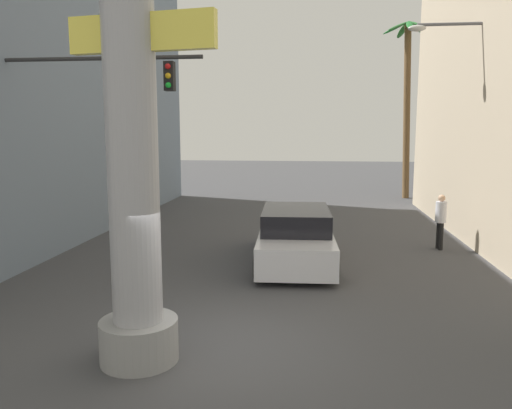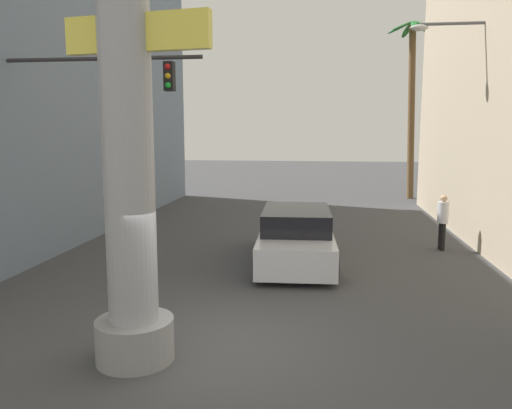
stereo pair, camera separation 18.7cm
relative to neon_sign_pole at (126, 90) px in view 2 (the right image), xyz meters
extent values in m
plane|color=#424244|center=(1.29, 10.78, -4.40)|extent=(89.67, 89.67, 0.00)
cylinder|color=#9E9EA3|center=(-0.01, 0.00, -0.18)|extent=(0.80, 0.80, 8.44)
cylinder|color=gray|center=(-0.01, 0.00, -4.05)|extent=(1.28, 1.28, 0.70)
cube|color=#F2E04C|center=(0.19, 0.00, 0.83)|extent=(2.39, 0.52, 0.56)
cylinder|color=#59595E|center=(8.01, 9.26, -0.79)|extent=(0.16, 0.16, 7.22)
cylinder|color=#59595E|center=(6.98, 9.26, 2.66)|extent=(2.07, 0.10, 0.10)
ellipsoid|color=beige|center=(5.94, 9.26, 2.56)|extent=(0.56, 0.28, 0.20)
cylinder|color=#333333|center=(-2.66, 4.57, 1.13)|extent=(5.54, 0.10, 0.10)
cube|color=black|center=(-0.72, 4.57, 0.68)|extent=(0.24, 0.24, 0.70)
sphere|color=red|center=(-0.72, 4.44, 0.90)|extent=(0.14, 0.14, 0.14)
sphere|color=yellow|center=(-0.72, 4.44, 0.68)|extent=(0.14, 0.14, 0.14)
sphere|color=green|center=(-0.72, 4.44, 0.46)|extent=(0.14, 0.14, 0.14)
cylinder|color=black|center=(1.25, 8.39, -4.08)|extent=(0.25, 0.65, 0.64)
cylinder|color=black|center=(3.19, 8.49, -4.08)|extent=(0.25, 0.65, 0.64)
cylinder|color=black|center=(1.42, 4.76, -4.08)|extent=(0.25, 0.65, 0.64)
cylinder|color=black|center=(3.36, 4.85, -4.08)|extent=(0.25, 0.65, 0.64)
cube|color=silver|center=(2.31, 6.62, -3.84)|extent=(2.29, 5.29, 0.80)
cube|color=black|center=(2.31, 6.62, -3.14)|extent=(2.01, 2.95, 0.60)
cylinder|color=brown|center=(-5.69, 18.44, 0.34)|extent=(0.52, 0.43, 9.49)
ellipsoid|color=#2F662D|center=(-4.81, 18.39, 4.85)|extent=(1.59, 0.41, 0.86)
ellipsoid|color=#28682D|center=(-5.17, 19.07, 4.93)|extent=(1.24, 1.58, 0.60)
ellipsoid|color=#2E612D|center=(-5.99, 19.15, 4.93)|extent=(0.98, 1.68, 0.60)
ellipsoid|color=#24632D|center=(-6.38, 18.82, 4.93)|extent=(1.59, 1.20, 0.62)
ellipsoid|color=#2D612D|center=(-6.40, 17.94, 4.89)|extent=(1.59, 1.12, 0.73)
ellipsoid|color=#2F5C2D|center=(-5.70, 17.51, 4.83)|extent=(0.44, 1.58, 0.90)
ellipsoid|color=#265E2D|center=(-5.24, 17.62, 4.91)|extent=(1.13, 1.61, 0.67)
cylinder|color=brown|center=(7.85, 21.43, 0.35)|extent=(0.59, 0.61, 9.51)
ellipsoid|color=#2D702D|center=(8.43, 21.29, 4.92)|extent=(1.34, 0.41, 0.68)
ellipsoid|color=#1E6A2D|center=(8.26, 21.77, 4.95)|extent=(1.26, 1.16, 0.59)
ellipsoid|color=#2A732D|center=(7.54, 21.99, 4.90)|extent=(0.70, 1.35, 0.75)
ellipsoid|color=#20782D|center=(7.05, 21.50, 4.93)|extent=(1.38, 0.70, 0.66)
ellipsoid|color=#2A642D|center=(7.12, 20.96, 4.93)|extent=(1.34, 0.99, 0.64)
ellipsoid|color=#22712D|center=(7.66, 20.62, 4.90)|extent=(0.49, 1.34, 0.73)
ellipsoid|color=#28712D|center=(8.19, 20.79, 4.93)|extent=(1.15, 1.24, 0.67)
cylinder|color=#3F3833|center=(-5.11, 15.36, -4.01)|extent=(0.14, 0.14, 0.79)
cylinder|color=#3F3833|center=(-5.01, 15.18, -4.01)|extent=(0.14, 0.14, 0.79)
cylinder|color=#2659A5|center=(-5.06, 15.27, -3.31)|extent=(0.46, 0.46, 0.60)
sphere|color=tan|center=(-5.06, 15.27, -2.90)|extent=(0.22, 0.22, 0.22)
cylinder|color=black|center=(6.86, 8.61, -3.96)|extent=(0.14, 0.14, 0.88)
cylinder|color=black|center=(6.82, 8.81, -3.96)|extent=(0.14, 0.14, 0.88)
cylinder|color=silver|center=(6.84, 8.71, -3.19)|extent=(0.39, 0.39, 0.67)
sphere|color=tan|center=(6.84, 8.71, -2.74)|extent=(0.22, 0.22, 0.22)
camera|label=1|loc=(2.83, -7.53, -0.63)|focal=35.00mm
camera|label=2|loc=(3.02, -7.51, -0.63)|focal=35.00mm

